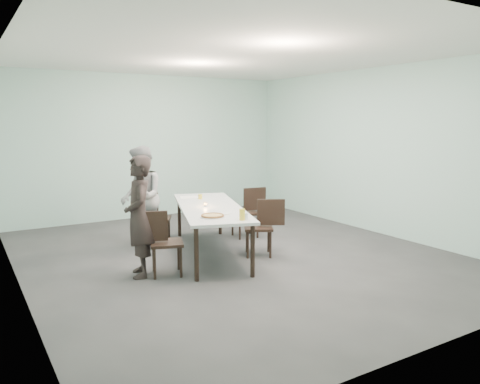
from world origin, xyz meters
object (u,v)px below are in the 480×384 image
chair_far_right (249,209)px  diner_near (139,217)px  diner_far (141,197)px  water_tumbler (245,216)px  chair_near_left (160,238)px  table (210,210)px  beer_glass (242,215)px  chair_far_left (153,215)px  amber_tumbler (200,197)px  side_plate (225,213)px  pizza (213,216)px  chair_near_right (264,223)px  tealight (205,206)px

chair_far_right → diner_near: (-2.39, -1.07, 0.30)m
diner_far → water_tumbler: diner_far is taller
chair_near_left → water_tumbler: size_ratio=9.67×
chair_near_left → water_tumbler: bearing=-10.8°
table → chair_near_left: 1.20m
chair_near_left → chair_far_right: (2.15, 1.18, 0.00)m
chair_near_left → beer_glass: (0.92, -0.57, 0.32)m
chair_far_left → table: bearing=-32.4°
chair_near_left → water_tumbler: 1.16m
water_tumbler → amber_tumbler: (0.22, 1.78, -0.01)m
side_plate → diner_far: bearing=113.2°
pizza → beer_glass: (0.24, -0.37, 0.06)m
chair_near_left → diner_near: size_ratio=0.54×
chair_near_left → chair_near_right: size_ratio=1.00×
chair_near_right → tealight: chair_near_right is taller
table → water_tumbler: size_ratio=30.57×
table → chair_far_right: size_ratio=3.16×
chair_near_right → chair_far_right: (0.45, 1.12, 0.00)m
side_plate → chair_near_right: bearing=10.3°
table → amber_tumbler: (0.16, 0.67, 0.10)m
chair_far_left → diner_near: size_ratio=0.54×
chair_far_left → diner_far: size_ratio=0.53×
chair_near_right → table: bearing=-7.4°
chair_far_left → beer_glass: beer_glass is taller
chair_far_right → amber_tumbler: (-0.94, 0.04, 0.29)m
table → chair_near_left: size_ratio=3.16×
table → tealight: bearing=-167.2°
table → beer_glass: (-0.12, -1.13, 0.13)m
table → chair_far_right: (1.11, 0.63, -0.19)m
tealight → amber_tumbler: (0.25, 0.69, 0.02)m
chair_near_left → side_plate: (0.94, -0.08, 0.25)m
beer_glass → amber_tumbler: 1.82m
table → chair_near_right: size_ratio=3.16×
chair_far_right → diner_far: diner_far is taller
chair_far_right → diner_near: diner_near is taller
side_plate → pizza: bearing=-154.4°
table → water_tumbler: 1.12m
chair_near_right → pizza: 1.09m
amber_tumbler → diner_near: bearing=-142.5°
beer_glass → side_plate: bearing=87.5°
side_plate → amber_tumbler: (0.26, 1.30, 0.04)m
chair_near_left → chair_near_right: (1.70, 0.06, 0.00)m
water_tumbler → tealight: bearing=91.6°
pizza → side_plate: 0.29m
chair_near_left → beer_glass: size_ratio=5.80×
table → chair_near_right: chair_near_right is taller
chair_far_left → chair_far_right: bearing=15.7°
diner_near → amber_tumbler: diner_near is taller
table → side_plate: size_ratio=15.29×
water_tumbler → chair_far_left: bearing=103.3°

